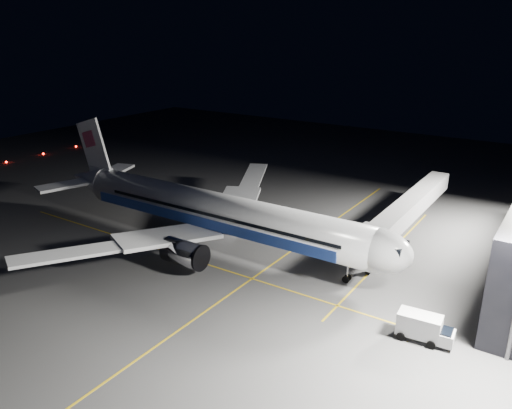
{
  "coord_description": "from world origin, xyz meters",
  "views": [
    {
      "loc": [
        42.19,
        -53.5,
        30.43
      ],
      "look_at": [
        3.93,
        4.07,
        6.0
      ],
      "focal_mm": 35.0,
      "sensor_mm": 36.0,
      "label": 1
    }
  ],
  "objects_px": {
    "airliner": "(212,211)",
    "jet_bridge": "(407,210)",
    "safety_cone_b": "(300,223)",
    "baggage_tug": "(251,222)",
    "safety_cone_c": "(231,207)",
    "service_truck": "(424,327)",
    "safety_cone_a": "(270,216)"
  },
  "relations": [
    {
      "from": "airliner",
      "to": "service_truck",
      "type": "height_order",
      "value": "airliner"
    },
    {
      "from": "jet_bridge",
      "to": "airliner",
      "type": "bearing_deg",
      "value": -141.96
    },
    {
      "from": "airliner",
      "to": "service_truck",
      "type": "bearing_deg",
      "value": -12.42
    },
    {
      "from": "baggage_tug",
      "to": "safety_cone_c",
      "type": "height_order",
      "value": "baggage_tug"
    },
    {
      "from": "service_truck",
      "to": "safety_cone_b",
      "type": "distance_m",
      "value": 33.86
    },
    {
      "from": "safety_cone_c",
      "to": "airliner",
      "type": "bearing_deg",
      "value": -63.68
    },
    {
      "from": "airliner",
      "to": "safety_cone_b",
      "type": "relative_size",
      "value": 97.21
    },
    {
      "from": "safety_cone_a",
      "to": "safety_cone_c",
      "type": "relative_size",
      "value": 1.14
    },
    {
      "from": "jet_bridge",
      "to": "safety_cone_b",
      "type": "height_order",
      "value": "jet_bridge"
    },
    {
      "from": "jet_bridge",
      "to": "safety_cone_b",
      "type": "relative_size",
      "value": 54.39
    },
    {
      "from": "service_truck",
      "to": "safety_cone_a",
      "type": "height_order",
      "value": "service_truck"
    },
    {
      "from": "jet_bridge",
      "to": "safety_cone_b",
      "type": "xyz_separation_m",
      "value": [
        -16.0,
        -4.06,
        -4.27
      ]
    },
    {
      "from": "baggage_tug",
      "to": "safety_cone_b",
      "type": "distance_m",
      "value": 8.2
    },
    {
      "from": "safety_cone_b",
      "to": "safety_cone_c",
      "type": "xyz_separation_m",
      "value": [
        -14.0,
        0.0,
        -0.03
      ]
    },
    {
      "from": "baggage_tug",
      "to": "safety_cone_c",
      "type": "bearing_deg",
      "value": 157.08
    },
    {
      "from": "safety_cone_a",
      "to": "safety_cone_c",
      "type": "xyz_separation_m",
      "value": [
        -8.3,
        0.22,
        -0.04
      ]
    },
    {
      "from": "safety_cone_b",
      "to": "safety_cone_c",
      "type": "bearing_deg",
      "value": 180.0
    },
    {
      "from": "service_truck",
      "to": "safety_cone_b",
      "type": "height_order",
      "value": "service_truck"
    },
    {
      "from": "service_truck",
      "to": "safety_cone_c",
      "type": "height_order",
      "value": "service_truck"
    },
    {
      "from": "safety_cone_c",
      "to": "safety_cone_b",
      "type": "bearing_deg",
      "value": 0.0
    },
    {
      "from": "airliner",
      "to": "baggage_tug",
      "type": "relative_size",
      "value": 20.3
    },
    {
      "from": "safety_cone_a",
      "to": "safety_cone_c",
      "type": "distance_m",
      "value": 8.31
    },
    {
      "from": "safety_cone_b",
      "to": "safety_cone_c",
      "type": "distance_m",
      "value": 14.0
    },
    {
      "from": "baggage_tug",
      "to": "safety_cone_a",
      "type": "relative_size",
      "value": 4.63
    },
    {
      "from": "jet_bridge",
      "to": "service_truck",
      "type": "xyz_separation_m",
      "value": [
        10.25,
        -25.4,
        -3.04
      ]
    },
    {
      "from": "airliner",
      "to": "safety_cone_a",
      "type": "bearing_deg",
      "value": 84.28
    },
    {
      "from": "safety_cone_a",
      "to": "safety_cone_b",
      "type": "height_order",
      "value": "safety_cone_a"
    },
    {
      "from": "safety_cone_b",
      "to": "baggage_tug",
      "type": "bearing_deg",
      "value": -138.44
    },
    {
      "from": "baggage_tug",
      "to": "safety_cone_b",
      "type": "xyz_separation_m",
      "value": [
        6.12,
        5.43,
        -0.58
      ]
    },
    {
      "from": "airliner",
      "to": "jet_bridge",
      "type": "relative_size",
      "value": 1.79
    },
    {
      "from": "jet_bridge",
      "to": "safety_cone_a",
      "type": "relative_size",
      "value": 52.64
    },
    {
      "from": "safety_cone_b",
      "to": "safety_cone_c",
      "type": "height_order",
      "value": "safety_cone_b"
    }
  ]
}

